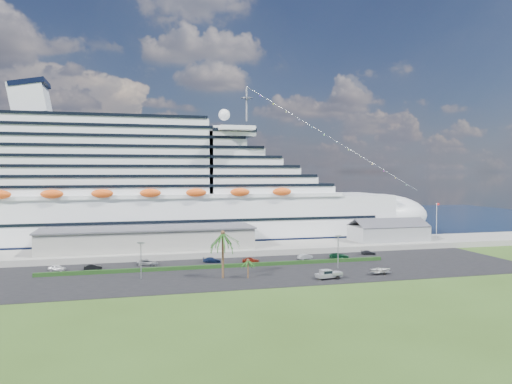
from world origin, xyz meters
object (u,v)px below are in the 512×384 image
object	(u,v)px
pickup_truck	(328,274)
parked_car_3	(212,260)
cruise_ship	(156,194)
boat_trailer	(381,270)

from	to	relation	value
pickup_truck	parked_car_3	bearing A→B (deg)	129.63
cruise_ship	parked_car_3	size ratio (longest dim) A/B	39.95
parked_car_3	pickup_truck	size ratio (longest dim) A/B	0.78
boat_trailer	parked_car_3	bearing A→B (deg)	145.03
pickup_truck	boat_trailer	world-z (taller)	pickup_truck
cruise_ship	pickup_truck	size ratio (longest dim) A/B	30.97
cruise_ship	boat_trailer	size ratio (longest dim) A/B	32.79
cruise_ship	pickup_truck	bearing A→B (deg)	-62.80
cruise_ship	parked_car_3	xyz separation A→B (m)	(12.30, -40.24, -15.88)
cruise_ship	boat_trailer	xyz separation A→B (m)	(48.28, -65.40, -15.47)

